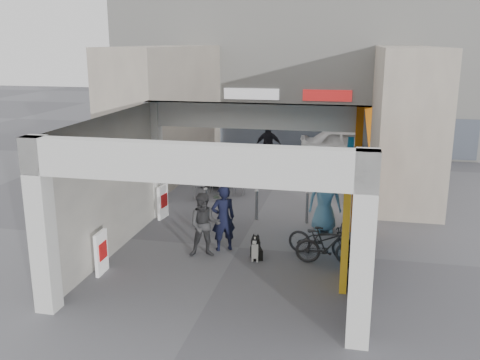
% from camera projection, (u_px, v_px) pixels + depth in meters
% --- Properties ---
extents(ground, '(90.00, 90.00, 0.00)m').
position_uv_depth(ground, '(239.00, 248.00, 13.84)').
color(ground, slate).
rests_on(ground, ground).
extents(arcade_canopy, '(6.40, 6.45, 6.40)m').
position_uv_depth(arcade_canopy, '(254.00, 170.00, 12.37)').
color(arcade_canopy, silver).
rests_on(arcade_canopy, ground).
extents(far_building, '(18.00, 4.08, 8.00)m').
position_uv_depth(far_building, '(299.00, 66.00, 26.07)').
color(far_building, silver).
rests_on(far_building, ground).
extents(plaza_bldg_left, '(2.00, 9.00, 5.00)m').
position_uv_depth(plaza_bldg_left, '(168.00, 111.00, 21.22)').
color(plaza_bldg_left, '#B0A592').
rests_on(plaza_bldg_left, ground).
extents(plaza_bldg_right, '(2.00, 9.00, 5.00)m').
position_uv_depth(plaza_bldg_right, '(404.00, 117.00, 19.39)').
color(plaza_bldg_right, '#B0A592').
rests_on(plaza_bldg_right, ground).
extents(bollard_left, '(0.09, 0.09, 0.86)m').
position_uv_depth(bollard_left, '(206.00, 202.00, 16.24)').
color(bollard_left, gray).
rests_on(bollard_left, ground).
extents(bollard_center, '(0.09, 0.09, 0.90)m').
position_uv_depth(bollard_center, '(257.00, 205.00, 15.91)').
color(bollard_center, gray).
rests_on(bollard_center, ground).
extents(bollard_right, '(0.09, 0.09, 0.94)m').
position_uv_depth(bollard_right, '(307.00, 208.00, 15.61)').
color(bollard_right, gray).
rests_on(bollard_right, ground).
extents(advert_board_near, '(0.11, 0.55, 1.00)m').
position_uv_depth(advert_board_near, '(101.00, 252.00, 12.20)').
color(advert_board_near, white).
rests_on(advert_board_near, ground).
extents(advert_board_far, '(0.16, 0.56, 1.00)m').
position_uv_depth(advert_board_far, '(163.00, 202.00, 16.04)').
color(advert_board_far, white).
rests_on(advert_board_far, ground).
extents(cafe_set, '(1.60, 1.29, 0.97)m').
position_uv_depth(cafe_set, '(219.00, 185.00, 18.49)').
color(cafe_set, '#A1A1A6').
rests_on(cafe_set, ground).
extents(produce_stand, '(1.17, 0.63, 0.77)m').
position_uv_depth(produce_stand, '(216.00, 179.00, 19.50)').
color(produce_stand, black).
rests_on(produce_stand, ground).
extents(crate_stack, '(0.51, 0.43, 0.56)m').
position_uv_depth(crate_stack, '(292.00, 171.00, 20.80)').
color(crate_stack, '#175319').
rests_on(crate_stack, ground).
extents(border_collie, '(0.26, 0.50, 0.69)m').
position_uv_depth(border_collie, '(256.00, 249.00, 13.00)').
color(border_collie, black).
rests_on(border_collie, ground).
extents(man_with_dog, '(0.74, 0.66, 1.70)m').
position_uv_depth(man_with_dog, '(223.00, 218.00, 13.49)').
color(man_with_dog, black).
rests_on(man_with_dog, ground).
extents(man_back_turned, '(0.92, 0.79, 1.62)m').
position_uv_depth(man_back_turned, '(205.00, 225.00, 13.11)').
color(man_back_turned, '#363639').
rests_on(man_back_turned, ground).
extents(man_elderly, '(1.01, 0.77, 1.84)m').
position_uv_depth(man_elderly, '(325.00, 199.00, 14.85)').
color(man_elderly, '#5A8FB0').
rests_on(man_elderly, ground).
extents(man_crates, '(1.16, 0.66, 1.87)m').
position_uv_depth(man_crates, '(268.00, 146.00, 22.36)').
color(man_crates, black).
rests_on(man_crates, ground).
extents(bicycle_front, '(1.80, 1.00, 0.90)m').
position_uv_depth(bicycle_front, '(321.00, 239.00, 13.19)').
color(bicycle_front, black).
rests_on(bicycle_front, ground).
extents(bicycle_rear, '(1.56, 0.48, 0.93)m').
position_uv_depth(bicycle_rear, '(328.00, 246.00, 12.71)').
color(bicycle_rear, black).
rests_on(bicycle_rear, ground).
extents(white_van, '(4.55, 2.05, 1.52)m').
position_uv_depth(white_van, '(350.00, 145.00, 23.47)').
color(white_van, white).
rests_on(white_van, ground).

